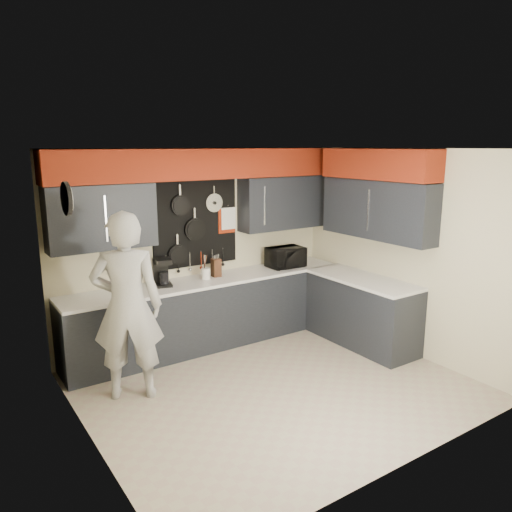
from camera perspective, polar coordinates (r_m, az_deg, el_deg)
ground at (r=5.77m, az=2.14°, el=-14.62°), size 4.00×4.00×0.00m
back_wall_assembly at (r=6.53m, az=-6.02°, el=7.00°), size 4.00×0.36×2.60m
right_wall_assembly at (r=6.62m, az=14.05°, el=6.18°), size 0.36×3.50×2.60m
left_wall_assembly at (r=4.48m, az=-19.03°, el=-5.07°), size 0.05×3.50×2.60m
base_cabinets at (r=6.71m, az=-0.15°, el=-6.38°), size 3.95×2.20×0.92m
microwave at (r=7.16m, az=3.40°, el=-0.14°), size 0.52×0.37×0.28m
knife_block at (r=6.65m, az=-4.58°, el=-1.34°), size 0.12×0.12×0.24m
utensil_crock at (r=6.55m, az=-5.76°, el=-2.02°), size 0.11×0.11×0.15m
coffee_maker at (r=6.31m, az=-10.66°, el=-1.74°), size 0.24×0.27×0.35m
person at (r=5.36m, az=-14.51°, el=-5.61°), size 0.87×0.75×2.00m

